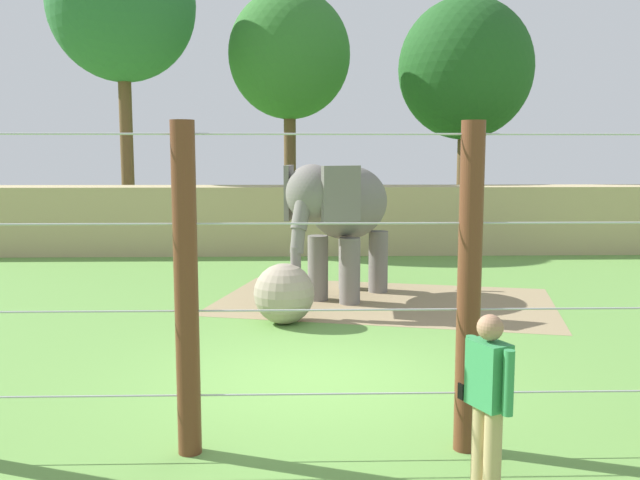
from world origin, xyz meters
The scene contains 10 objects.
ground_plane centered at (0.00, 0.00, 0.00)m, with size 120.00×120.00×0.00m, color #609342.
dirt_patch centered at (1.51, 4.81, 0.00)m, with size 6.73×4.04×0.01m, color #937F5B.
embankment_wall centered at (0.00, 11.99, 1.02)m, with size 36.00×1.80×2.04m, color tan.
elephant centered at (0.67, 5.15, 1.86)m, with size 2.71×3.42×2.81m.
enrichment_ball centered at (-0.50, 3.03, 0.54)m, with size 1.08×1.08×1.08m, color gray.
cable_fence centered at (0.04, -2.23, 1.66)m, with size 8.61×0.24×3.31m.
zookeeper centered at (1.37, -3.35, 0.93)m, with size 0.38×0.56×1.67m.
tree_far_left centered at (-0.60, 16.37, 6.54)m, with size 4.39×4.39×8.89m.
tree_left_of_centre centered at (5.88, 16.63, 6.11)m, with size 4.92×4.92×8.72m.
tree_behind_wall centered at (-6.19, 14.98, 7.97)m, with size 4.91×4.91×10.60m.
Camera 1 is at (-0.19, -8.79, 2.97)m, focal length 38.15 mm.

